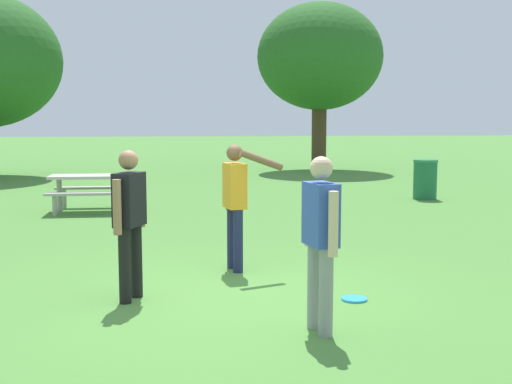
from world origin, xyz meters
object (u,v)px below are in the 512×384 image
at_px(person_thrower, 236,197).
at_px(frisbee, 354,299).
at_px(trash_can_further_along, 425,179).
at_px(person_bystander, 130,215).
at_px(picnic_table_near, 91,185).
at_px(tree_far_right, 320,57).
at_px(person_catcher, 321,232).

xyz_separation_m(person_thrower, frisbee, (1.18, -1.55, -0.95)).
bearing_deg(trash_can_further_along, frisbee, -114.97).
distance_m(person_bystander, trash_can_further_along, 10.41).
relative_size(person_bystander, frisbee, 5.82).
bearing_deg(person_bystander, trash_can_further_along, 52.17).
bearing_deg(person_bystander, frisbee, -6.40).
distance_m(picnic_table_near, tree_far_right, 12.63).
xyz_separation_m(person_thrower, person_bystander, (-1.25, -1.28, -0.02)).
relative_size(person_catcher, picnic_table_near, 0.96).
height_order(person_thrower, person_bystander, same).
relative_size(trash_can_further_along, tree_far_right, 0.16).
distance_m(person_catcher, tree_far_right, 18.83).
distance_m(person_thrower, frisbee, 2.17).
distance_m(frisbee, trash_can_further_along, 9.37).
height_order(person_thrower, picnic_table_near, person_thrower).
height_order(person_thrower, tree_far_right, tree_far_right).
distance_m(person_thrower, person_catcher, 2.63).
bearing_deg(tree_far_right, picnic_table_near, -124.77).
xyz_separation_m(frisbee, picnic_table_near, (-3.81, 7.23, 0.55)).
xyz_separation_m(person_catcher, frisbee, (0.59, 1.01, -0.93)).
bearing_deg(tree_far_right, person_catcher, -101.48).
xyz_separation_m(picnic_table_near, trash_can_further_along, (7.76, 1.26, -0.08)).
bearing_deg(person_catcher, picnic_table_near, 111.31).
height_order(person_catcher, picnic_table_near, person_catcher).
xyz_separation_m(person_catcher, tree_far_right, (3.69, 18.18, 3.21)).
distance_m(person_catcher, trash_can_further_along, 10.54).
bearing_deg(person_catcher, person_thrower, 102.90).
distance_m(person_thrower, picnic_table_near, 6.27).
height_order(person_catcher, trash_can_further_along, person_catcher).
height_order(person_bystander, tree_far_right, tree_far_right).
relative_size(frisbee, trash_can_further_along, 0.29).
bearing_deg(person_catcher, person_bystander, 145.11).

